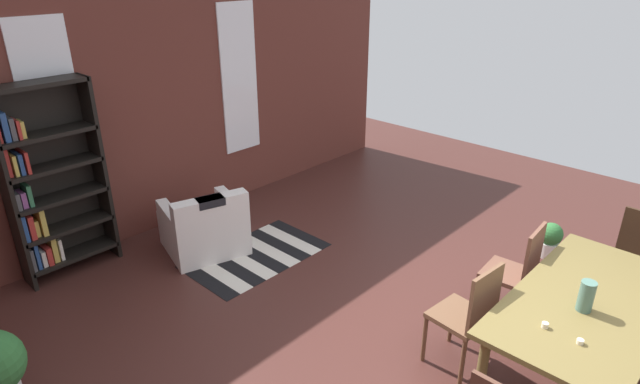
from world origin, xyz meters
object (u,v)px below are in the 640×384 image
(vase_on_table, at_px, (586,296))
(dining_chair_head_right, at_px, (634,260))
(armchair_white, at_px, (205,228))
(dining_chair_far_left, at_px, (469,314))
(dining_table, at_px, (588,310))
(bookshelf_tall, at_px, (49,186))
(potted_plant_by_shelf, at_px, (550,239))
(dining_chair_far_right, at_px, (517,270))

(vase_on_table, relative_size, dining_chair_head_right, 0.24)
(armchair_white, bearing_deg, dining_chair_far_left, -84.12)
(dining_chair_head_right, xyz_separation_m, dining_chair_far_left, (-1.72, 0.70, 0.00))
(dining_chair_head_right, xyz_separation_m, armchair_white, (-2.03, 3.71, -0.23))
(dining_chair_far_left, xyz_separation_m, armchair_white, (-0.31, 3.01, -0.23))
(dining_table, distance_m, armchair_white, 3.80)
(bookshelf_tall, height_order, potted_plant_by_shelf, bookshelf_tall)
(dining_chair_far_left, bearing_deg, potted_plant_by_shelf, 4.71)
(dining_chair_far_right, xyz_separation_m, bookshelf_tall, (-2.40, 3.73, 0.45))
(dining_chair_far_left, height_order, bookshelf_tall, bookshelf_tall)
(dining_chair_far_right, bearing_deg, potted_plant_by_shelf, 7.66)
(dining_chair_head_right, distance_m, potted_plant_by_shelf, 1.04)
(armchair_white, relative_size, potted_plant_by_shelf, 2.52)
(dining_table, relative_size, dining_chair_head_right, 1.94)
(dining_table, xyz_separation_m, dining_chair_far_right, (0.42, 0.70, -0.16))
(vase_on_table, xyz_separation_m, dining_chair_far_right, (0.57, 0.70, -0.36))
(dining_table, height_order, dining_chair_far_left, dining_chair_far_left)
(dining_chair_far_left, distance_m, potted_plant_by_shelf, 2.21)
(bookshelf_tall, bearing_deg, dining_chair_head_right, -53.50)
(dining_chair_head_right, distance_m, bookshelf_tall, 5.53)
(bookshelf_tall, relative_size, armchair_white, 1.99)
(vase_on_table, height_order, armchair_white, vase_on_table)
(vase_on_table, relative_size, dining_chair_far_right, 0.24)
(dining_chair_far_left, xyz_separation_m, potted_plant_by_shelf, (2.18, 0.18, -0.31))
(vase_on_table, bearing_deg, dining_table, 0.00)
(armchair_white, bearing_deg, potted_plant_by_shelf, -48.66)
(vase_on_table, relative_size, dining_chair_far_left, 0.24)
(dining_chair_head_right, bearing_deg, bookshelf_tall, 126.50)
(dining_chair_far_left, bearing_deg, vase_on_table, -68.77)
(dining_table, relative_size, dining_chair_far_left, 1.94)
(dining_chair_far_right, bearing_deg, dining_table, -121.17)
(dining_chair_far_right, height_order, dining_chair_head_right, same)
(bookshelf_tall, distance_m, potted_plant_by_shelf, 5.21)
(vase_on_table, bearing_deg, bookshelf_tall, 112.43)
(armchair_white, bearing_deg, vase_on_table, -81.10)
(dining_table, bearing_deg, vase_on_table, 180.00)
(dining_chair_far_right, distance_m, bookshelf_tall, 4.46)
(dining_table, relative_size, armchair_white, 1.87)
(potted_plant_by_shelf, bearing_deg, vase_on_table, -155.37)
(dining_chair_head_right, bearing_deg, dining_table, 179.96)
(armchair_white, xyz_separation_m, potted_plant_by_shelf, (2.49, -2.83, -0.07))
(bookshelf_tall, bearing_deg, dining_chair_far_right, -57.24)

